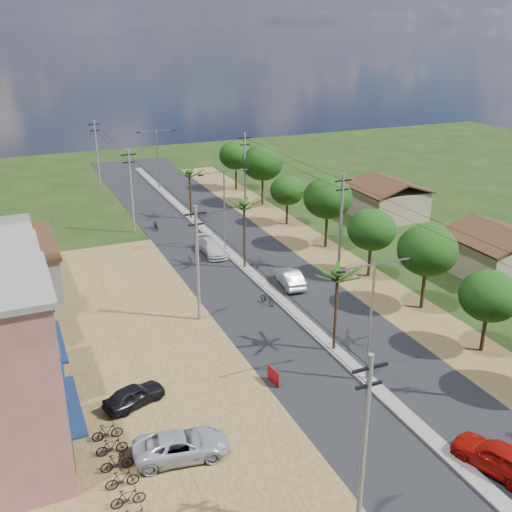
% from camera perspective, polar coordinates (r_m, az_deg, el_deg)
% --- Properties ---
extents(ground, '(160.00, 160.00, 0.00)m').
position_cam_1_polar(ground, '(39.04, 10.43, -11.58)').
color(ground, black).
rests_on(ground, ground).
extents(road, '(12.00, 110.00, 0.04)m').
position_cam_1_polar(road, '(50.50, 1.08, -3.17)').
color(road, black).
rests_on(road, ground).
extents(median, '(1.00, 90.00, 0.18)m').
position_cam_1_polar(median, '(52.98, -0.26, -1.86)').
color(median, '#605E56').
rests_on(median, ground).
extents(dirt_lot_west, '(18.00, 46.00, 0.04)m').
position_cam_1_polar(dirt_lot_west, '(40.81, -14.46, -10.33)').
color(dirt_lot_west, brown).
rests_on(dirt_lot_west, ground).
extents(dirt_shoulder_east, '(5.00, 90.00, 0.03)m').
position_cam_1_polar(dirt_shoulder_east, '(54.30, 9.28, -1.65)').
color(dirt_shoulder_east, brown).
rests_on(dirt_shoulder_east, ground).
extents(house_east_near, '(7.60, 7.50, 4.60)m').
position_cam_1_polar(house_east_near, '(56.83, 22.00, 0.65)').
color(house_east_near, tan).
rests_on(house_east_near, ground).
extents(house_east_far, '(7.60, 7.50, 4.60)m').
position_cam_1_polar(house_east_far, '(70.40, 12.40, 5.56)').
color(house_east_far, tan).
rests_on(house_east_far, ground).
extents(tree_east_b, '(4.00, 4.00, 5.83)m').
position_cam_1_polar(tree_east_b, '(42.55, 21.34, -3.58)').
color(tree_east_b, black).
rests_on(tree_east_b, ground).
extents(tree_east_c, '(4.60, 4.60, 6.83)m').
position_cam_1_polar(tree_east_c, '(47.24, 16.02, 0.54)').
color(tree_east_c, black).
rests_on(tree_east_c, ground).
extents(tree_east_d, '(4.20, 4.20, 6.13)m').
position_cam_1_polar(tree_east_d, '(52.47, 10.97, 2.47)').
color(tree_east_d, black).
rests_on(tree_east_d, ground).
extents(tree_east_e, '(4.80, 4.80, 7.14)m').
position_cam_1_polar(tree_east_e, '(58.79, 6.84, 5.53)').
color(tree_east_e, black).
rests_on(tree_east_e, ground).
extents(tree_east_f, '(3.80, 3.80, 5.52)m').
position_cam_1_polar(tree_east_f, '(65.70, 3.00, 6.26)').
color(tree_east_f, black).
rests_on(tree_east_f, ground).
extents(tree_east_g, '(5.00, 5.00, 7.38)m').
position_cam_1_polar(tree_east_g, '(72.66, 0.63, 8.86)').
color(tree_east_g, black).
rests_on(tree_east_g, ground).
extents(tree_east_h, '(4.40, 4.40, 6.52)m').
position_cam_1_polar(tree_east_h, '(79.88, -1.94, 9.56)').
color(tree_east_h, black).
rests_on(tree_east_h, ground).
extents(palm_median_near, '(2.00, 2.00, 6.15)m').
position_cam_1_polar(palm_median_near, '(39.39, 7.78, -1.95)').
color(palm_median_near, black).
rests_on(palm_median_near, ground).
extents(palm_median_mid, '(2.00, 2.00, 6.55)m').
position_cam_1_polar(palm_median_mid, '(52.73, -1.13, 4.74)').
color(palm_median_mid, black).
rests_on(palm_median_mid, ground).
extents(palm_median_far, '(2.00, 2.00, 5.85)m').
position_cam_1_polar(palm_median_far, '(67.47, -6.36, 7.77)').
color(palm_median_far, black).
rests_on(palm_median_far, ground).
extents(streetlight_near, '(5.10, 0.18, 8.00)m').
position_cam_1_polar(streetlight_near, '(36.68, 10.92, -5.29)').
color(streetlight_near, gray).
rests_on(streetlight_near, ground).
extents(streetlight_mid, '(5.10, 0.18, 8.00)m').
position_cam_1_polar(streetlight_mid, '(57.51, -3.03, 4.98)').
color(streetlight_mid, gray).
rests_on(streetlight_mid, ground).
extents(streetlight_far, '(5.10, 0.18, 8.00)m').
position_cam_1_polar(streetlight_far, '(80.75, -9.38, 9.53)').
color(streetlight_far, gray).
rests_on(streetlight_far, ground).
extents(utility_pole_w_a, '(1.60, 0.24, 9.00)m').
position_cam_1_polar(utility_pole_w_a, '(26.32, 10.26, -17.18)').
color(utility_pole_w_a, '#605E56').
rests_on(utility_pole_w_a, ground).
extents(utility_pole_w_b, '(1.60, 0.24, 9.00)m').
position_cam_1_polar(utility_pole_w_b, '(43.74, -5.61, -0.53)').
color(utility_pole_w_b, '#605E56').
rests_on(utility_pole_w_b, ground).
extents(utility_pole_w_c, '(1.60, 0.24, 9.00)m').
position_cam_1_polar(utility_pole_w_c, '(64.05, -11.81, 6.24)').
color(utility_pole_w_c, '#605E56').
rests_on(utility_pole_w_c, ground).
extents(utility_pole_w_d, '(1.60, 0.24, 9.00)m').
position_cam_1_polar(utility_pole_w_d, '(84.23, -14.92, 9.57)').
color(utility_pole_w_d, '#605E56').
rests_on(utility_pole_w_d, ground).
extents(utility_pole_e_b, '(1.60, 0.24, 9.00)m').
position_cam_1_polar(utility_pole_e_b, '(52.93, 8.09, 3.29)').
color(utility_pole_e_b, '#605E56').
rests_on(utility_pole_e_b, ground).
extents(utility_pole_e_c, '(1.60, 0.24, 9.00)m').
position_cam_1_polar(utility_pole_e_c, '(71.88, -1.06, 8.33)').
color(utility_pole_e_c, '#605E56').
rests_on(utility_pole_e_c, ground).
extents(car_red_near, '(3.18, 5.04, 1.60)m').
position_cam_1_polar(car_red_near, '(33.65, 22.09, -17.39)').
color(car_red_near, '#940D08').
rests_on(car_red_near, ground).
extents(car_silver_mid, '(2.04, 4.49, 1.43)m').
position_cam_1_polar(car_silver_mid, '(50.95, 3.21, -2.12)').
color(car_silver_mid, '#A9ACB2').
rests_on(car_silver_mid, ground).
extents(car_white_far, '(2.14, 4.97, 1.43)m').
position_cam_1_polar(car_white_far, '(57.93, -4.19, 0.83)').
color(car_white_far, '#ADACA8').
rests_on(car_white_far, ground).
extents(car_parked_silver, '(5.22, 2.96, 1.38)m').
position_cam_1_polar(car_parked_silver, '(32.52, -7.13, -17.50)').
color(car_parked_silver, '#A9ACB2').
rests_on(car_parked_silver, ground).
extents(car_parked_dark, '(4.02, 2.71, 1.27)m').
position_cam_1_polar(car_parked_dark, '(36.64, -11.51, -12.89)').
color(car_parked_dark, black).
rests_on(car_parked_dark, ground).
extents(moto_rider_west_a, '(0.94, 1.80, 0.90)m').
position_cam_1_polar(moto_rider_west_a, '(47.72, 1.07, -4.14)').
color(moto_rider_west_a, black).
rests_on(moto_rider_west_a, ground).
extents(moto_rider_west_b, '(0.53, 1.77, 1.06)m').
position_cam_1_polar(moto_rider_west_b, '(65.55, -9.53, 2.89)').
color(moto_rider_west_b, black).
rests_on(moto_rider_west_b, ground).
extents(roadside_sign, '(0.22, 1.31, 1.09)m').
position_cam_1_polar(roadside_sign, '(37.84, 1.67, -11.37)').
color(roadside_sign, maroon).
rests_on(roadside_sign, ground).
extents(parked_scooter_row, '(1.67, 7.00, 1.00)m').
position_cam_1_polar(parked_scooter_row, '(31.88, -12.88, -19.31)').
color(parked_scooter_row, black).
rests_on(parked_scooter_row, ground).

